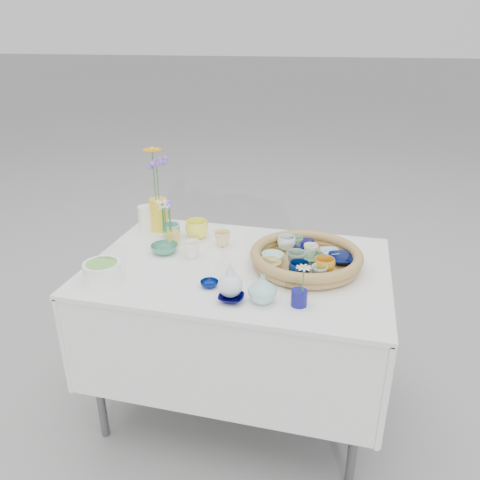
% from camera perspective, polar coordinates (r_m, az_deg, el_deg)
% --- Properties ---
extents(ground, '(80.00, 80.00, 0.00)m').
position_cam_1_polar(ground, '(2.45, -0.12, -19.18)').
color(ground, gray).
extents(display_table, '(1.26, 0.86, 0.77)m').
position_cam_1_polar(display_table, '(2.45, -0.12, -19.18)').
color(display_table, white).
rests_on(display_table, ground).
extents(wicker_tray, '(0.47, 0.47, 0.08)m').
position_cam_1_polar(wicker_tray, '(1.99, 8.05, -2.19)').
color(wicker_tray, '#9E7747').
rests_on(wicker_tray, display_table).
extents(tray_ceramic_0, '(0.13, 0.13, 0.03)m').
position_cam_1_polar(tray_ceramic_0, '(2.13, 7.41, -0.62)').
color(tray_ceramic_0, '#0A0561').
rests_on(tray_ceramic_0, wicker_tray).
extents(tray_ceramic_1, '(0.15, 0.15, 0.03)m').
position_cam_1_polar(tray_ceramic_1, '(2.02, 12.44, -2.29)').
color(tray_ceramic_1, '#030C40').
rests_on(tray_ceramic_1, wicker_tray).
extents(tray_ceramic_2, '(0.09, 0.09, 0.07)m').
position_cam_1_polar(tray_ceramic_2, '(1.91, 10.23, -3.15)').
color(tray_ceramic_2, orange).
rests_on(tray_ceramic_2, wicker_tray).
extents(tray_ceramic_3, '(0.15, 0.15, 0.04)m').
position_cam_1_polar(tray_ceramic_3, '(1.99, 8.38, -2.32)').
color(tray_ceramic_3, '#4F8357').
rests_on(tray_ceramic_3, wicker_tray).
extents(tray_ceramic_4, '(0.10, 0.10, 0.07)m').
position_cam_1_polar(tray_ceramic_4, '(1.93, 6.84, -2.45)').
color(tray_ceramic_4, gray).
rests_on(tray_ceramic_4, wicker_tray).
extents(tray_ceramic_5, '(0.13, 0.13, 0.03)m').
position_cam_1_polar(tray_ceramic_5, '(2.00, 3.99, -2.07)').
color(tray_ceramic_5, '#AEE7DE').
rests_on(tray_ceramic_5, wicker_tray).
extents(tray_ceramic_6, '(0.10, 0.10, 0.06)m').
position_cam_1_polar(tray_ceramic_6, '(2.09, 5.69, -0.40)').
color(tray_ceramic_6, white).
rests_on(tray_ceramic_6, wicker_tray).
extents(tray_ceramic_7, '(0.08, 0.08, 0.06)m').
position_cam_1_polar(tray_ceramic_7, '(2.04, 8.61, -1.32)').
color(tray_ceramic_7, white).
rests_on(tray_ceramic_7, wicker_tray).
extents(tray_ceramic_8, '(0.10, 0.10, 0.02)m').
position_cam_1_polar(tray_ceramic_8, '(2.09, 10.88, -1.48)').
color(tray_ceramic_8, '#95BCDA').
rests_on(tray_ceramic_8, wicker_tray).
extents(tray_ceramic_9, '(0.11, 0.11, 0.07)m').
position_cam_1_polar(tray_ceramic_9, '(1.86, 7.23, -3.66)').
color(tray_ceramic_9, '#031B4B').
rests_on(tray_ceramic_9, wicker_tray).
extents(tray_ceramic_10, '(0.13, 0.13, 0.03)m').
position_cam_1_polar(tray_ceramic_10, '(1.93, 3.56, -2.99)').
color(tray_ceramic_10, '#E6B860').
rests_on(tray_ceramic_10, wicker_tray).
extents(tray_ceramic_11, '(0.07, 0.07, 0.06)m').
position_cam_1_polar(tray_ceramic_11, '(1.86, 9.61, -3.96)').
color(tray_ceramic_11, '#9AB5A8').
rests_on(tray_ceramic_11, wicker_tray).
extents(tray_ceramic_12, '(0.07, 0.07, 0.05)m').
position_cam_1_polar(tray_ceramic_12, '(2.11, 6.90, -0.34)').
color(tray_ceramic_12, '#5D9766').
rests_on(tray_ceramic_12, wicker_tray).
extents(loose_ceramic_0, '(0.12, 0.12, 0.09)m').
position_cam_1_polar(loose_ceramic_0, '(2.26, -5.27, 1.31)').
color(loose_ceramic_0, '#F9FA49').
rests_on(loose_ceramic_0, display_table).
extents(loose_ceramic_1, '(0.09, 0.09, 0.07)m').
position_cam_1_polar(loose_ceramic_1, '(2.17, -2.15, 0.17)').
color(loose_ceramic_1, '#EAC989').
rests_on(loose_ceramic_1, display_table).
extents(loose_ceramic_2, '(0.15, 0.15, 0.04)m').
position_cam_1_polar(loose_ceramic_2, '(2.13, -9.20, -1.06)').
color(loose_ceramic_2, '#3A8666').
rests_on(loose_ceramic_2, display_table).
extents(loose_ceramic_3, '(0.09, 0.09, 0.07)m').
position_cam_1_polar(loose_ceramic_3, '(2.07, -5.90, -1.12)').
color(loose_ceramic_3, white).
rests_on(loose_ceramic_3, display_table).
extents(loose_ceramic_4, '(0.09, 0.09, 0.02)m').
position_cam_1_polar(loose_ceramic_4, '(1.83, -3.75, -5.36)').
color(loose_ceramic_4, '#001155').
rests_on(loose_ceramic_4, display_table).
extents(loose_ceramic_5, '(0.09, 0.09, 0.07)m').
position_cam_1_polar(loose_ceramic_5, '(2.29, -8.37, 1.17)').
color(loose_ceramic_5, '#7ABDB0').
rests_on(loose_ceramic_5, display_table).
extents(loose_ceramic_6, '(0.10, 0.10, 0.02)m').
position_cam_1_polar(loose_ceramic_6, '(1.74, -1.09, -7.08)').
color(loose_ceramic_6, '#020131').
rests_on(loose_ceramic_6, display_table).
extents(fluted_bowl, '(0.19, 0.19, 0.08)m').
position_cam_1_polar(fluted_bowl, '(1.94, -16.42, -3.73)').
color(fluted_bowl, white).
rests_on(fluted_bowl, display_table).
extents(bud_vase_paleblue, '(0.10, 0.10, 0.14)m').
position_cam_1_polar(bud_vase_paleblue, '(1.74, -1.21, -4.80)').
color(bud_vase_paleblue, silver).
rests_on(bud_vase_paleblue, display_table).
extents(bud_vase_seafoam, '(0.12, 0.12, 0.11)m').
position_cam_1_polar(bud_vase_seafoam, '(1.71, 2.75, -5.89)').
color(bud_vase_seafoam, '#94D2C7').
rests_on(bud_vase_seafoam, display_table).
extents(bud_vase_cobalt, '(0.08, 0.08, 0.06)m').
position_cam_1_polar(bud_vase_cobalt, '(1.72, 7.21, -7.01)').
color(bud_vase_cobalt, navy).
rests_on(bud_vase_cobalt, display_table).
extents(single_daisy, '(0.08, 0.08, 0.12)m').
position_cam_1_polar(single_daisy, '(1.67, 7.71, -4.84)').
color(single_daisy, white).
rests_on(single_daisy, bud_vase_cobalt).
extents(tall_vase_yellow, '(0.10, 0.10, 0.16)m').
position_cam_1_polar(tall_vase_yellow, '(2.36, -9.86, 3.07)').
color(tall_vase_yellow, yellow).
rests_on(tall_vase_yellow, display_table).
extents(gerbera, '(0.10, 0.10, 0.27)m').
position_cam_1_polar(gerbera, '(2.29, -10.44, 7.78)').
color(gerbera, orange).
rests_on(gerbera, tall_vase_yellow).
extents(hydrangea, '(0.09, 0.09, 0.24)m').
position_cam_1_polar(hydrangea, '(2.31, -9.99, 6.98)').
color(hydrangea, '#7E4DD0').
rests_on(hydrangea, tall_vase_yellow).
extents(white_pitcher, '(0.15, 0.13, 0.12)m').
position_cam_1_polar(white_pitcher, '(2.40, -11.25, 2.69)').
color(white_pitcher, '#EAF0CE').
rests_on(white_pitcher, display_table).
extents(daisy_cup, '(0.07, 0.07, 0.07)m').
position_cam_1_polar(daisy_cup, '(2.20, -8.26, 0.23)').
color(daisy_cup, gold).
rests_on(daisy_cup, display_table).
extents(daisy_posy, '(0.11, 0.11, 0.16)m').
position_cam_1_polar(daisy_posy, '(2.15, -8.83, 2.95)').
color(daisy_posy, white).
rests_on(daisy_posy, daisy_cup).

